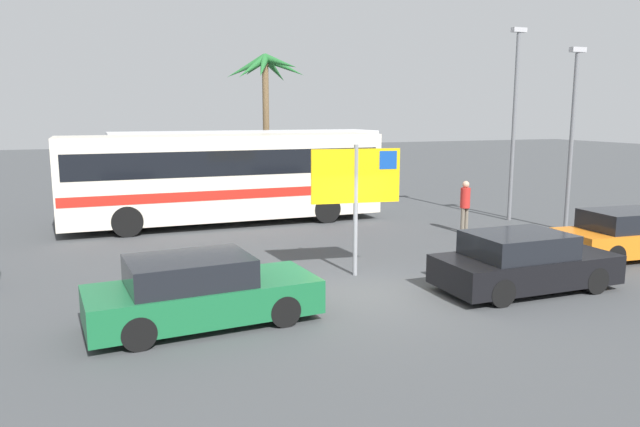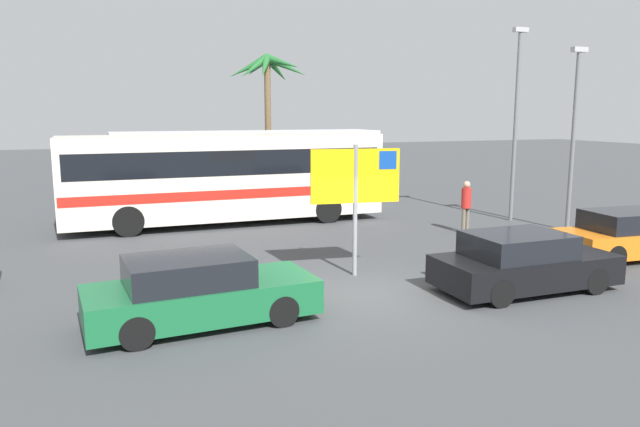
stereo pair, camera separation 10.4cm
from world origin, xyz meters
The scene contains 11 objects.
ground centered at (0.00, 0.00, 0.00)m, with size 120.00×120.00×0.00m, color #424447.
bus_front_coach centered at (-1.05, 9.54, 1.78)m, with size 11.12×2.52×3.17m.
bus_rear_coach centered at (0.72, 13.30, 1.78)m, with size 11.12×2.52×3.17m.
ferry_sign centered at (0.47, 1.59, 2.33)m, with size 2.19×0.35×3.20m.
car_orange centered at (8.26, 0.50, 0.63)m, with size 4.35×1.96×1.32m.
car_green centered at (-3.72, -0.51, 0.64)m, with size 4.37×2.04×1.32m.
car_black centered at (3.42, -0.91, 0.64)m, with size 4.07×1.78×1.32m.
pedestrian_near_sign centered at (5.98, 5.05, 1.02)m, with size 0.32×0.32×1.73m.
lamp_post_left_side centered at (8.93, 6.46, 3.78)m, with size 0.56×0.20×6.91m.
lamp_post_right_side centered at (9.48, 4.21, 3.34)m, with size 0.56×0.20×6.04m.
palm_tree_seaside centered at (2.88, 17.86, 5.62)m, with size 4.00×3.95×6.82m.
Camera 2 is at (-5.40, -11.37, 3.95)m, focal length 33.45 mm.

